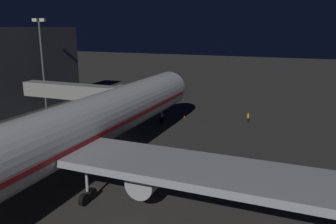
{
  "coord_description": "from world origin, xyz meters",
  "views": [
    {
      "loc": [
        -22.8,
        38.47,
        16.66
      ],
      "look_at": [
        -3.0,
        -10.08,
        3.5
      ],
      "focal_mm": 36.5,
      "sensor_mm": 36.0,
      "label": 1
    }
  ],
  "objects_px": {
    "jet_bridge": "(85,93)",
    "traffic_cone_nose_starboard": "(163,114)",
    "apron_floodlight_mast": "(42,59)",
    "ground_crew_under_port_wing": "(248,117)",
    "traffic_cone_nose_port": "(184,116)",
    "airliner_at_gate": "(56,138)"
  },
  "relations": [
    {
      "from": "jet_bridge",
      "to": "apron_floodlight_mast",
      "type": "relative_size",
      "value": 1.19
    },
    {
      "from": "apron_floodlight_mast",
      "to": "traffic_cone_nose_starboard",
      "type": "xyz_separation_m",
      "value": [
        -23.3,
        -5.49,
        -10.26
      ]
    },
    {
      "from": "jet_bridge",
      "to": "apron_floodlight_mast",
      "type": "height_order",
      "value": "apron_floodlight_mast"
    },
    {
      "from": "airliner_at_gate",
      "to": "traffic_cone_nose_port",
      "type": "height_order",
      "value": "airliner_at_gate"
    },
    {
      "from": "apron_floodlight_mast",
      "to": "traffic_cone_nose_starboard",
      "type": "height_order",
      "value": "apron_floodlight_mast"
    },
    {
      "from": "ground_crew_under_port_wing",
      "to": "traffic_cone_nose_starboard",
      "type": "xyz_separation_m",
      "value": [
        16.08,
        0.94,
        -0.76
      ]
    },
    {
      "from": "jet_bridge",
      "to": "apron_floodlight_mast",
      "type": "distance_m",
      "value": 15.75
    },
    {
      "from": "jet_bridge",
      "to": "traffic_cone_nose_port",
      "type": "height_order",
      "value": "jet_bridge"
    },
    {
      "from": "apron_floodlight_mast",
      "to": "traffic_cone_nose_port",
      "type": "relative_size",
      "value": 33.04
    },
    {
      "from": "apron_floodlight_mast",
      "to": "traffic_cone_nose_starboard",
      "type": "bearing_deg",
      "value": -166.73
    },
    {
      "from": "apron_floodlight_mast",
      "to": "ground_crew_under_port_wing",
      "type": "xyz_separation_m",
      "value": [
        -39.38,
        -6.44,
        -9.5
      ]
    },
    {
      "from": "airliner_at_gate",
      "to": "traffic_cone_nose_starboard",
      "type": "distance_m",
      "value": 33.06
    },
    {
      "from": "airliner_at_gate",
      "to": "traffic_cone_nose_starboard",
      "type": "xyz_separation_m",
      "value": [
        2.2,
        -32.53,
        -5.45
      ]
    },
    {
      "from": "ground_crew_under_port_wing",
      "to": "traffic_cone_nose_port",
      "type": "bearing_deg",
      "value": 4.62
    },
    {
      "from": "jet_bridge",
      "to": "apron_floodlight_mast",
      "type": "xyz_separation_m",
      "value": [
        13.87,
        -5.77,
        4.74
      ]
    },
    {
      "from": "apron_floodlight_mast",
      "to": "ground_crew_under_port_wing",
      "type": "bearing_deg",
      "value": -170.72
    },
    {
      "from": "airliner_at_gate",
      "to": "apron_floodlight_mast",
      "type": "xyz_separation_m",
      "value": [
        25.5,
        -27.04,
        4.81
      ]
    },
    {
      "from": "jet_bridge",
      "to": "traffic_cone_nose_starboard",
      "type": "height_order",
      "value": "jet_bridge"
    },
    {
      "from": "traffic_cone_nose_port",
      "to": "traffic_cone_nose_starboard",
      "type": "distance_m",
      "value": 4.4
    },
    {
      "from": "airliner_at_gate",
      "to": "ground_crew_under_port_wing",
      "type": "height_order",
      "value": "airliner_at_gate"
    },
    {
      "from": "airliner_at_gate",
      "to": "jet_bridge",
      "type": "bearing_deg",
      "value": -61.33
    },
    {
      "from": "jet_bridge",
      "to": "traffic_cone_nose_starboard",
      "type": "distance_m",
      "value": 15.69
    }
  ]
}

